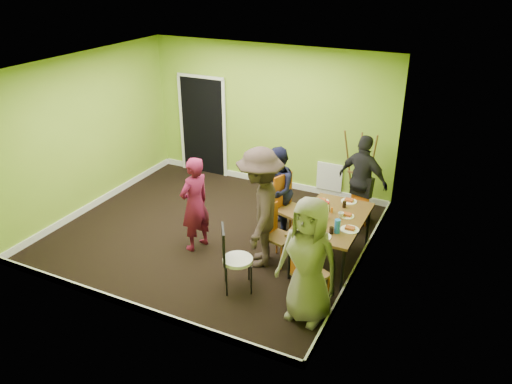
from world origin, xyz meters
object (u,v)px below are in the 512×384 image
Objects in this scene: chair_left_near at (275,231)px; person_standing at (195,204)px; chair_bentwood at (233,256)px; person_back_end at (363,181)px; person_left_far at (277,190)px; person_left_near at (260,208)px; thermos at (326,211)px; person_front_end at (309,261)px; easel at (359,172)px; dining_table at (332,221)px; chair_front_end at (307,271)px; orange_bottle at (332,210)px; chair_left_far at (288,203)px; blue_bottle at (337,226)px; chair_back_end at (360,191)px.

person_standing is (-1.27, -0.21, 0.26)m from chair_left_near.
person_back_end is (1.08, 2.67, 0.26)m from chair_bentwood.
person_back_end reaches higher than person_left_far.
chair_bentwood is 2.89m from person_back_end.
person_left_near is at bearing 143.87° from chair_bentwood.
thermos is at bearing 102.47° from person_back_end.
person_left_near is (-0.18, -0.17, 0.42)m from chair_left_near.
person_left_near is 1.09× the size of person_front_end.
person_standing is at bearing -156.43° from chair_bentwood.
easel is at bearing 121.79° from person_left_far.
person_front_end is at bearing -84.67° from dining_table.
chair_front_end is 0.39m from person_front_end.
easel reaches higher than chair_bentwood.
easel is at bearing 91.91° from orange_bottle.
chair_left_near is 0.53× the size of person_front_end.
dining_table is 1.40× the size of chair_left_far.
person_left_near is 1.16× the size of person_back_end.
person_back_end is (2.12, 1.96, 0.03)m from person_standing.
person_standing is (-2.24, -0.15, -0.08)m from blue_bottle.
person_left_far is at bearing 148.53° from chair_front_end.
chair_front_end is 1.25m from person_left_near.
chair_front_end is 10.74× the size of orange_bottle.
person_left_far reaches higher than dining_table.
thermos is at bearing 118.57° from person_standing.
chair_back_end is 2.79m from chair_bentwood.
easel is 1.67m from person_left_far.
dining_table is 1.38m from person_front_end.
dining_table is 1.57× the size of chair_front_end.
dining_table is at bearing 83.22° from chair_left_far.
chair_front_end is at bearing -85.40° from orange_bottle.
person_back_end is at bearing 147.64° from person_standing.
chair_bentwood is 0.52× the size of person_left_near.
chair_front_end is 0.62× the size of person_standing.
person_left_near is at bearing 170.04° from chair_front_end.
chair_left_far is at bearing 160.99° from orange_bottle.
thermos reaches higher than orange_bottle.
person_back_end reaches higher than easel.
chair_left_near is 2.30m from easel.
thermos is at bearing 98.13° from chair_back_end.
chair_back_end is at bearing 93.96° from blue_bottle.
person_left_near is at bearing -109.44° from easel.
person_standing is 1.04× the size of person_left_far.
person_left_near is at bearing 148.25° from person_front_end.
thermos is 0.42m from blue_bottle.
person_standing is (-1.16, -0.97, 0.17)m from chair_left_far.
chair_front_end is 4.73× the size of blue_bottle.
thermos is 0.97m from person_left_near.
chair_front_end is 3.93× the size of thermos.
blue_bottle reaches higher than chair_back_end.
easel is at bearing 116.70° from chair_front_end.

